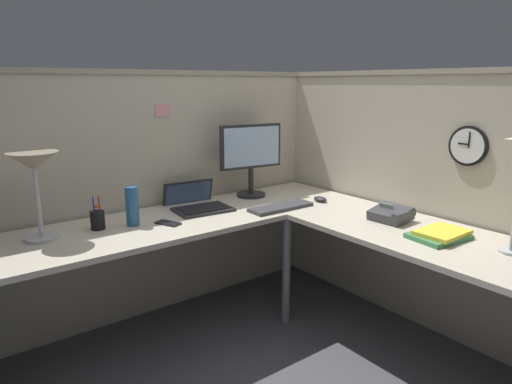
{
  "coord_description": "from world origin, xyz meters",
  "views": [
    {
      "loc": [
        -1.62,
        -1.85,
        1.5
      ],
      "look_at": [
        -0.01,
        0.25,
        0.87
      ],
      "focal_mm": 32.18,
      "sensor_mm": 36.0,
      "label": 1
    }
  ],
  "objects_px": {
    "computer_mouse": "(320,199)",
    "wall_clock": "(469,146)",
    "desk_lamp_dome": "(34,169)",
    "monitor": "(251,155)",
    "book_stack": "(440,235)",
    "pen_cup": "(98,220)",
    "cell_phone": "(168,223)",
    "keyboard": "(281,207)",
    "thermos_flask": "(132,206)",
    "laptop": "(196,204)",
    "office_phone": "(392,215)"
  },
  "relations": [
    {
      "from": "keyboard",
      "to": "laptop",
      "type": "bearing_deg",
      "value": 139.28
    },
    {
      "from": "computer_mouse",
      "to": "wall_clock",
      "type": "distance_m",
      "value": 0.96
    },
    {
      "from": "monitor",
      "to": "office_phone",
      "type": "bearing_deg",
      "value": -73.6
    },
    {
      "from": "desk_lamp_dome",
      "to": "wall_clock",
      "type": "relative_size",
      "value": 2.02
    },
    {
      "from": "book_stack",
      "to": "wall_clock",
      "type": "bearing_deg",
      "value": 13.56
    },
    {
      "from": "cell_phone",
      "to": "thermos_flask",
      "type": "bearing_deg",
      "value": 127.07
    },
    {
      "from": "desk_lamp_dome",
      "to": "wall_clock",
      "type": "distance_m",
      "value": 2.27
    },
    {
      "from": "desk_lamp_dome",
      "to": "thermos_flask",
      "type": "xyz_separation_m",
      "value": [
        0.46,
        -0.06,
        -0.25
      ]
    },
    {
      "from": "thermos_flask",
      "to": "wall_clock",
      "type": "bearing_deg",
      "value": -35.8
    },
    {
      "from": "office_phone",
      "to": "cell_phone",
      "type": "bearing_deg",
      "value": 145.15
    },
    {
      "from": "laptop",
      "to": "wall_clock",
      "type": "bearing_deg",
      "value": -49.33
    },
    {
      "from": "thermos_flask",
      "to": "wall_clock",
      "type": "xyz_separation_m",
      "value": [
        1.5,
        -1.08,
        0.33
      ]
    },
    {
      "from": "pen_cup",
      "to": "thermos_flask",
      "type": "distance_m",
      "value": 0.19
    },
    {
      "from": "computer_mouse",
      "to": "cell_phone",
      "type": "bearing_deg",
      "value": 170.86
    },
    {
      "from": "pen_cup",
      "to": "cell_phone",
      "type": "height_order",
      "value": "pen_cup"
    },
    {
      "from": "wall_clock",
      "to": "keyboard",
      "type": "bearing_deg",
      "value": 126.53
    },
    {
      "from": "computer_mouse",
      "to": "thermos_flask",
      "type": "relative_size",
      "value": 0.47
    },
    {
      "from": "computer_mouse",
      "to": "wall_clock",
      "type": "height_order",
      "value": "wall_clock"
    },
    {
      "from": "desk_lamp_dome",
      "to": "cell_phone",
      "type": "xyz_separation_m",
      "value": [
        0.62,
        -0.16,
        -0.36
      ]
    },
    {
      "from": "desk_lamp_dome",
      "to": "monitor",
      "type": "bearing_deg",
      "value": 3.24
    },
    {
      "from": "desk_lamp_dome",
      "to": "thermos_flask",
      "type": "height_order",
      "value": "desk_lamp_dome"
    },
    {
      "from": "monitor",
      "to": "office_phone",
      "type": "xyz_separation_m",
      "value": [
        0.28,
        -0.96,
        -0.26
      ]
    },
    {
      "from": "desk_lamp_dome",
      "to": "book_stack",
      "type": "relative_size",
      "value": 1.46
    },
    {
      "from": "desk_lamp_dome",
      "to": "thermos_flask",
      "type": "relative_size",
      "value": 2.02
    },
    {
      "from": "laptop",
      "to": "computer_mouse",
      "type": "bearing_deg",
      "value": -27.52
    },
    {
      "from": "office_phone",
      "to": "wall_clock",
      "type": "xyz_separation_m",
      "value": [
        0.29,
        -0.25,
        0.4
      ]
    },
    {
      "from": "desk_lamp_dome",
      "to": "office_phone",
      "type": "xyz_separation_m",
      "value": [
        1.67,
        -0.88,
        -0.33
      ]
    },
    {
      "from": "keyboard",
      "to": "cell_phone",
      "type": "bearing_deg",
      "value": 169.25
    },
    {
      "from": "desk_lamp_dome",
      "to": "computer_mouse",
      "type": "bearing_deg",
      "value": -11.06
    },
    {
      "from": "book_stack",
      "to": "wall_clock",
      "type": "relative_size",
      "value": 1.38
    },
    {
      "from": "monitor",
      "to": "wall_clock",
      "type": "xyz_separation_m",
      "value": [
        0.57,
        -1.22,
        0.14
      ]
    },
    {
      "from": "pen_cup",
      "to": "wall_clock",
      "type": "height_order",
      "value": "wall_clock"
    },
    {
      "from": "computer_mouse",
      "to": "desk_lamp_dome",
      "type": "distance_m",
      "value": 1.73
    },
    {
      "from": "cell_phone",
      "to": "office_phone",
      "type": "height_order",
      "value": "office_phone"
    },
    {
      "from": "desk_lamp_dome",
      "to": "pen_cup",
      "type": "height_order",
      "value": "desk_lamp_dome"
    },
    {
      "from": "keyboard",
      "to": "computer_mouse",
      "type": "height_order",
      "value": "computer_mouse"
    },
    {
      "from": "wall_clock",
      "to": "computer_mouse",
      "type": "bearing_deg",
      "value": 110.12
    },
    {
      "from": "desk_lamp_dome",
      "to": "wall_clock",
      "type": "xyz_separation_m",
      "value": [
        1.96,
        -1.14,
        0.07
      ]
    },
    {
      "from": "computer_mouse",
      "to": "office_phone",
      "type": "bearing_deg",
      "value": -89.07
    },
    {
      "from": "monitor",
      "to": "keyboard",
      "type": "bearing_deg",
      "value": -97.41
    },
    {
      "from": "desk_lamp_dome",
      "to": "pen_cup",
      "type": "bearing_deg",
      "value": -2.15
    },
    {
      "from": "computer_mouse",
      "to": "pen_cup",
      "type": "distance_m",
      "value": 1.41
    },
    {
      "from": "laptop",
      "to": "office_phone",
      "type": "bearing_deg",
      "value": -51.9
    },
    {
      "from": "thermos_flask",
      "to": "laptop",
      "type": "bearing_deg",
      "value": 13.79
    },
    {
      "from": "laptop",
      "to": "desk_lamp_dome",
      "type": "bearing_deg",
      "value": -176.62
    },
    {
      "from": "office_phone",
      "to": "keyboard",
      "type": "bearing_deg",
      "value": 119.62
    },
    {
      "from": "desk_lamp_dome",
      "to": "wall_clock",
      "type": "bearing_deg",
      "value": -30.21
    },
    {
      "from": "monitor",
      "to": "thermos_flask",
      "type": "xyz_separation_m",
      "value": [
        -0.92,
        -0.14,
        -0.18
      ]
    },
    {
      "from": "computer_mouse",
      "to": "wall_clock",
      "type": "xyz_separation_m",
      "value": [
        0.3,
        -0.82,
        0.42
      ]
    },
    {
      "from": "computer_mouse",
      "to": "book_stack",
      "type": "bearing_deg",
      "value": -93.18
    }
  ]
}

